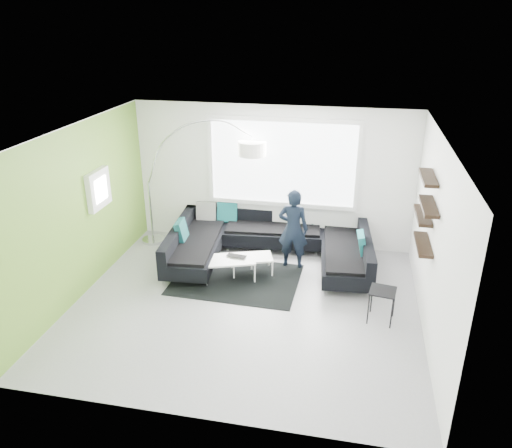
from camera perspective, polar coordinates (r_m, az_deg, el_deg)
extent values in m
plane|color=gray|center=(8.21, -1.24, -9.24)|extent=(5.50, 5.50, 0.00)
cube|color=white|center=(9.85, 1.88, 5.43)|extent=(5.50, 0.04, 2.80)
cube|color=white|center=(5.43, -7.23, -10.55)|extent=(5.50, 0.04, 2.80)
cube|color=white|center=(8.55, -19.61, 1.23)|extent=(0.04, 5.00, 2.80)
cube|color=white|center=(7.49, 19.68, -1.88)|extent=(0.04, 5.00, 2.80)
cube|color=white|center=(7.11, -1.43, 10.17)|extent=(5.50, 5.00, 0.04)
cube|color=#6B9E33|center=(8.55, -19.56, 1.23)|extent=(0.01, 5.00, 2.80)
cube|color=white|center=(9.70, 3.04, 6.97)|extent=(2.96, 0.06, 1.68)
cube|color=white|center=(8.93, -17.51, 3.81)|extent=(0.12, 0.66, 0.66)
cube|color=black|center=(7.73, 18.83, 1.43)|extent=(0.20, 1.24, 0.95)
cube|color=black|center=(9.42, 1.59, -3.37)|extent=(3.85, 2.57, 0.39)
cube|color=black|center=(9.27, 1.61, -1.50)|extent=(3.85, 2.57, 0.29)
cube|color=#0C4C51|center=(9.25, 1.61, -1.17)|extent=(3.29, 0.47, 0.41)
cube|color=black|center=(8.92, -2.27, -6.34)|extent=(2.24, 1.66, 0.01)
cube|color=white|center=(8.98, -1.76, -4.79)|extent=(1.31, 1.01, 0.38)
cube|color=black|center=(7.95, 14.14, -8.99)|extent=(0.44, 0.44, 0.53)
imported|color=black|center=(9.08, 4.26, -0.57)|extent=(0.59, 0.42, 1.51)
imported|color=black|center=(8.83, -2.38, -3.85)|extent=(0.43, 0.35, 0.03)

